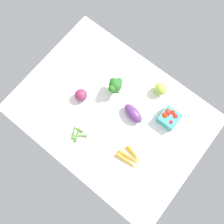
{
  "coord_description": "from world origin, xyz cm",
  "views": [
    {
      "loc": [
        -18.76,
        23.38,
        123.82
      ],
      "look_at": [
        0.0,
        0.0,
        4.0
      ],
      "focal_mm": 36.32,
      "sensor_mm": 36.0,
      "label": 1
    }
  ],
  "objects_px": {
    "berry_basket": "(169,117)",
    "okra_pile": "(77,133)",
    "eggplant": "(133,113)",
    "red_onion_center": "(81,95)",
    "heirloom_tomato_green": "(161,89)",
    "carrot_bunch": "(132,159)",
    "broccoli_head": "(115,86)"
  },
  "relations": [
    {
      "from": "carrot_bunch",
      "to": "heirloom_tomato_green",
      "type": "bearing_deg",
      "value": -74.66
    },
    {
      "from": "red_onion_center",
      "to": "eggplant",
      "type": "relative_size",
      "value": 0.56
    },
    {
      "from": "broccoli_head",
      "to": "carrot_bunch",
      "type": "height_order",
      "value": "broccoli_head"
    },
    {
      "from": "broccoli_head",
      "to": "berry_basket",
      "type": "xyz_separation_m",
      "value": [
        -0.33,
        -0.05,
        -0.04
      ]
    },
    {
      "from": "berry_basket",
      "to": "carrot_bunch",
      "type": "bearing_deg",
      "value": 86.09
    },
    {
      "from": "red_onion_center",
      "to": "eggplant",
      "type": "distance_m",
      "value": 0.3
    },
    {
      "from": "broccoli_head",
      "to": "heirloom_tomato_green",
      "type": "distance_m",
      "value": 0.26
    },
    {
      "from": "berry_basket",
      "to": "okra_pile",
      "type": "height_order",
      "value": "berry_basket"
    },
    {
      "from": "eggplant",
      "to": "red_onion_center",
      "type": "bearing_deg",
      "value": -148.46
    },
    {
      "from": "red_onion_center",
      "to": "berry_basket",
      "type": "bearing_deg",
      "value": -155.99
    },
    {
      "from": "okra_pile",
      "to": "berry_basket",
      "type": "bearing_deg",
      "value": -132.27
    },
    {
      "from": "carrot_bunch",
      "to": "red_onion_center",
      "type": "distance_m",
      "value": 0.44
    },
    {
      "from": "eggplant",
      "to": "heirloom_tomato_green",
      "type": "xyz_separation_m",
      "value": [
        -0.03,
        -0.2,
        0.0
      ]
    },
    {
      "from": "carrot_bunch",
      "to": "broccoli_head",
      "type": "bearing_deg",
      "value": -38.36
    },
    {
      "from": "broccoli_head",
      "to": "eggplant",
      "type": "distance_m",
      "value": 0.18
    },
    {
      "from": "carrot_bunch",
      "to": "eggplant",
      "type": "height_order",
      "value": "eggplant"
    },
    {
      "from": "eggplant",
      "to": "carrot_bunch",
      "type": "bearing_deg",
      "value": -40.87
    },
    {
      "from": "berry_basket",
      "to": "eggplant",
      "type": "height_order",
      "value": "berry_basket"
    },
    {
      "from": "carrot_bunch",
      "to": "berry_basket",
      "type": "relative_size",
      "value": 1.63
    },
    {
      "from": "red_onion_center",
      "to": "eggplant",
      "type": "xyz_separation_m",
      "value": [
        -0.29,
        -0.1,
        -0.0
      ]
    },
    {
      "from": "broccoli_head",
      "to": "okra_pile",
      "type": "height_order",
      "value": "broccoli_head"
    },
    {
      "from": "berry_basket",
      "to": "okra_pile",
      "type": "xyz_separation_m",
      "value": [
        0.34,
        0.37,
        -0.03
      ]
    },
    {
      "from": "red_onion_center",
      "to": "okra_pile",
      "type": "bearing_deg",
      "value": 123.04
    },
    {
      "from": "broccoli_head",
      "to": "carrot_bunch",
      "type": "bearing_deg",
      "value": 141.64
    },
    {
      "from": "broccoli_head",
      "to": "okra_pile",
      "type": "xyz_separation_m",
      "value": [
        0.01,
        0.32,
        -0.07
      ]
    },
    {
      "from": "eggplant",
      "to": "heirloom_tomato_green",
      "type": "height_order",
      "value": "heirloom_tomato_green"
    },
    {
      "from": "carrot_bunch",
      "to": "red_onion_center",
      "type": "relative_size",
      "value": 2.26
    },
    {
      "from": "carrot_bunch",
      "to": "red_onion_center",
      "type": "height_order",
      "value": "red_onion_center"
    },
    {
      "from": "carrot_bunch",
      "to": "berry_basket",
      "type": "bearing_deg",
      "value": -93.91
    },
    {
      "from": "broccoli_head",
      "to": "eggplant",
      "type": "height_order",
      "value": "broccoli_head"
    },
    {
      "from": "eggplant",
      "to": "okra_pile",
      "type": "bearing_deg",
      "value": -110.26
    },
    {
      "from": "heirloom_tomato_green",
      "to": "berry_basket",
      "type": "bearing_deg",
      "value": 141.77
    }
  ]
}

